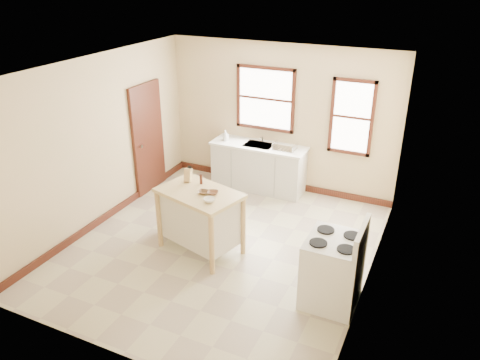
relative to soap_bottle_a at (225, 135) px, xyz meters
name	(u,v)px	position (x,y,z in m)	size (l,w,h in m)	color
floor	(221,246)	(0.98, -2.13, -1.03)	(5.00, 5.00, 0.00)	tan
ceiling	(218,68)	(0.98, -2.13, 1.77)	(5.00, 5.00, 0.00)	white
wall_back	(280,118)	(0.98, 0.37, 0.37)	(4.50, 0.04, 2.80)	beige
wall_left	(98,142)	(-1.27, -2.13, 0.37)	(0.04, 5.00, 2.80)	beige
wall_right	(377,194)	(3.23, -2.13, 0.37)	(0.04, 5.00, 2.80)	beige
window_main	(265,99)	(0.68, 0.35, 0.72)	(1.17, 0.06, 1.22)	#39190F
window_side	(352,117)	(2.33, 0.35, 0.57)	(0.77, 0.06, 1.37)	#39190F
door_left	(148,138)	(-1.23, -0.83, 0.02)	(0.06, 0.90, 2.10)	#39190F
baseboard_back	(277,183)	(0.98, 0.34, -0.97)	(4.50, 0.04, 0.12)	#39190F
baseboard_left	(109,214)	(-1.24, -2.13, -0.97)	(0.04, 5.00, 0.12)	#39190F
sink_counter	(258,167)	(0.68, 0.07, -0.57)	(1.86, 0.62, 0.92)	beige
faucet	(263,136)	(0.68, 0.25, 0.00)	(0.03, 0.03, 0.22)	silver
soap_bottle_a	(225,135)	(0.00, 0.00, 0.00)	(0.08, 0.09, 0.22)	#B2B2B2
soap_bottle_b	(226,136)	(-0.01, 0.03, -0.01)	(0.09, 0.09, 0.19)	#B2B2B2
dish_rack	(285,147)	(1.21, 0.05, -0.06)	(0.42, 0.31, 0.10)	silver
kitchen_island	(200,221)	(0.73, -2.33, -0.53)	(1.23, 0.78, 1.01)	#E3D186
knife_block	(188,175)	(0.40, -2.09, 0.08)	(0.10, 0.10, 0.20)	tan
pepper_grinder	(201,179)	(0.63, -2.08, 0.05)	(0.04, 0.04, 0.15)	#482013
bowl_a	(203,192)	(0.82, -2.36, 0.00)	(0.16, 0.16, 0.04)	brown
bowl_b	(213,193)	(0.95, -2.31, 0.00)	(0.16, 0.16, 0.04)	brown
bowl_c	(209,200)	(1.02, -2.55, 0.00)	(0.16, 0.16, 0.05)	white
trash_bin	(172,214)	(0.06, -2.11, -0.67)	(0.37, 0.31, 0.71)	slate
gas_stove	(333,262)	(2.87, -2.67, -0.43)	(0.75, 0.76, 1.20)	white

